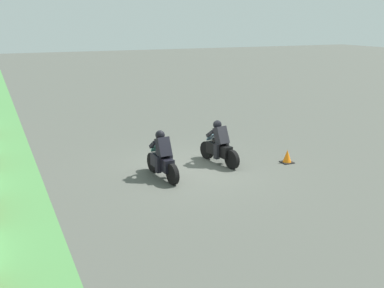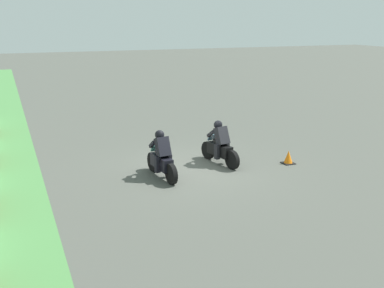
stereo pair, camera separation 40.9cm
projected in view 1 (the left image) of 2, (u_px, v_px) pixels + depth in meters
The scene contains 4 objects.
ground_plane at pixel (192, 169), 15.18m from camera, with size 120.00×120.00×0.00m, color #4D5049.
rider_lane_a at pixel (219, 146), 15.63m from camera, with size 2.03×0.62×1.51m.
rider_lane_b at pixel (162, 159), 14.23m from camera, with size 2.04×0.56×1.51m.
traffic_cone at pixel (287, 157), 15.83m from camera, with size 0.40×0.40×0.46m.
Camera 1 is at (-13.16, 5.90, 4.82)m, focal length 42.60 mm.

